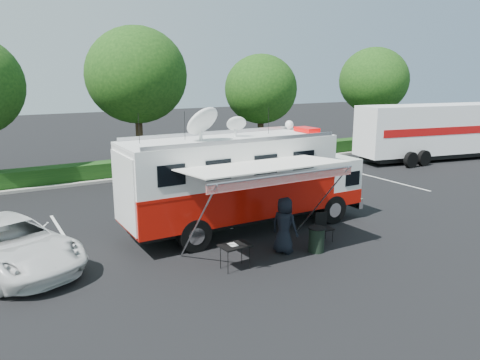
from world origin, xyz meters
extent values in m
plane|color=black|center=(0.00, 0.00, 0.00)|extent=(120.00, 120.00, 0.00)
cube|color=#9E998E|center=(4.00, 11.00, 0.07)|extent=(60.00, 0.35, 0.15)
cube|color=black|center=(4.00, 11.90, 0.50)|extent=(60.00, 1.20, 1.00)
cylinder|color=black|center=(0.00, 13.00, 2.40)|extent=(0.44, 0.44, 4.80)
ellipsoid|color=#14380F|center=(0.00, 13.00, 5.95)|extent=(6.14, 6.14, 5.84)
cylinder|color=black|center=(9.00, 13.00, 2.00)|extent=(0.44, 0.44, 4.00)
ellipsoid|color=#14380F|center=(9.00, 13.00, 4.96)|extent=(5.12, 5.12, 4.86)
cylinder|color=black|center=(20.00, 13.00, 2.20)|extent=(0.44, 0.44, 4.40)
ellipsoid|color=#14380F|center=(20.00, 13.00, 5.46)|extent=(5.63, 5.63, 5.35)
cube|color=silver|center=(-6.50, 3.00, 0.00)|extent=(0.12, 5.50, 0.01)
cube|color=silver|center=(-0.50, 3.00, 0.00)|extent=(0.12, 5.50, 0.01)
cube|color=silver|center=(5.50, 3.00, 0.00)|extent=(0.12, 5.50, 0.01)
cube|color=silver|center=(11.50, 3.00, 0.00)|extent=(0.12, 5.50, 0.01)
cube|color=black|center=(0.00, 0.00, 0.59)|extent=(9.27, 1.51, 0.32)
cylinder|color=black|center=(3.45, -1.19, 0.59)|extent=(1.19, 0.35, 1.19)
cylinder|color=black|center=(3.45, 1.19, 0.59)|extent=(1.19, 0.35, 1.19)
cylinder|color=black|center=(-2.80, -1.19, 0.59)|extent=(1.19, 0.35, 1.19)
cylinder|color=black|center=(-2.80, 1.19, 0.59)|extent=(1.19, 0.35, 1.19)
cube|color=silver|center=(4.91, 0.00, 0.65)|extent=(0.22, 2.70, 0.43)
cube|color=white|center=(4.10, 0.00, 1.67)|extent=(1.51, 2.70, 1.83)
cube|color=#B20F07|center=(4.10, 0.00, 1.02)|extent=(1.53, 2.72, 0.59)
cube|color=black|center=(4.80, 0.00, 2.00)|extent=(0.13, 2.40, 0.75)
cube|color=#B20F07|center=(-0.75, 0.00, 1.40)|extent=(8.20, 2.70, 1.29)
cube|color=#B20F07|center=(-0.75, 0.00, 2.05)|extent=(8.22, 2.72, 0.11)
cube|color=white|center=(-0.75, 0.00, 2.86)|extent=(8.20, 2.70, 1.51)
cube|color=silver|center=(-0.75, 0.00, 3.66)|extent=(8.20, 2.70, 0.09)
cube|color=#CC0505|center=(2.91, 0.00, 3.81)|extent=(0.59, 1.02, 0.17)
sphere|color=white|center=(2.80, 1.08, 3.91)|extent=(0.37, 0.37, 0.37)
ellipsoid|color=silver|center=(-1.94, -0.16, 4.42)|extent=(1.29, 1.29, 0.39)
ellipsoid|color=silver|center=(-0.32, 0.22, 4.21)|extent=(0.75, 0.75, 0.22)
cylinder|color=black|center=(-4.10, 0.43, 4.21)|extent=(0.02, 0.02, 1.08)
cylinder|color=black|center=(-2.37, 0.43, 4.21)|extent=(0.02, 0.02, 1.08)
cylinder|color=black|center=(1.29, 0.43, 4.21)|extent=(0.02, 0.02, 1.08)
cube|color=silver|center=(-0.97, -2.64, 3.13)|extent=(5.39, 2.58, 0.22)
cube|color=red|center=(-0.97, -3.92, 2.93)|extent=(5.39, 0.04, 0.30)
cylinder|color=#B2B2B7|center=(-0.97, -3.94, 3.06)|extent=(5.39, 0.07, 0.07)
cylinder|color=#B2B2B7|center=(-3.42, -2.72, 1.54)|extent=(0.05, 2.78, 3.11)
cylinder|color=#B2B2B7|center=(1.48, -2.72, 1.54)|extent=(0.05, 2.78, 3.11)
imported|color=silver|center=(-8.48, 0.42, 0.00)|extent=(4.55, 6.38, 1.61)
imported|color=black|center=(-0.18, -2.85, 0.00)|extent=(0.97, 1.14, 1.98)
cube|color=black|center=(-2.34, -3.20, 0.78)|extent=(0.99, 0.72, 0.04)
cylinder|color=black|center=(-2.73, -3.45, 0.39)|extent=(0.02, 0.02, 0.78)
cylinder|color=black|center=(-2.73, -2.95, 0.39)|extent=(0.02, 0.02, 0.78)
cylinder|color=black|center=(-1.95, -3.45, 0.39)|extent=(0.02, 0.02, 0.78)
cylinder|color=black|center=(-1.95, -2.95, 0.39)|extent=(0.02, 0.02, 0.78)
cube|color=silver|center=(-2.39, -3.15, 0.81)|extent=(0.25, 0.34, 0.01)
cube|color=black|center=(1.76, -2.73, 0.50)|extent=(0.56, 0.56, 0.04)
cube|color=black|center=(1.76, -2.48, 0.78)|extent=(0.50, 0.11, 0.56)
cylinder|color=black|center=(1.55, -2.93, 0.25)|extent=(0.02, 0.02, 0.50)
cylinder|color=black|center=(1.55, -2.53, 0.25)|extent=(0.02, 0.02, 0.50)
cylinder|color=black|center=(1.96, -2.93, 0.25)|extent=(0.02, 0.02, 0.50)
cylinder|color=black|center=(1.96, -2.53, 0.25)|extent=(0.02, 0.02, 0.50)
cylinder|color=black|center=(0.84, -3.35, 0.42)|extent=(0.55, 0.55, 0.84)
cylinder|color=black|center=(0.84, -3.35, 0.86)|extent=(0.59, 0.59, 0.04)
cube|color=white|center=(19.82, 6.21, 2.22)|extent=(12.93, 4.90, 3.38)
cube|color=#B20C0C|center=(19.82, 4.87, 2.22)|extent=(11.84, 2.23, 0.53)
cube|color=black|center=(19.82, 6.21, 0.37)|extent=(11.84, 4.40, 0.32)
cylinder|color=black|center=(15.60, 5.04, 0.53)|extent=(1.06, 0.32, 1.06)
cylinder|color=black|center=(15.60, 7.37, 0.53)|extent=(1.06, 0.32, 1.06)
cylinder|color=black|center=(16.86, 5.04, 0.53)|extent=(1.06, 0.32, 1.06)
cylinder|color=black|center=(16.86, 7.37, 0.53)|extent=(1.06, 0.32, 1.06)
cylinder|color=black|center=(24.57, 7.37, 0.53)|extent=(1.06, 0.32, 1.06)
camera|label=1|loc=(-9.21, -15.29, 6.13)|focal=35.00mm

